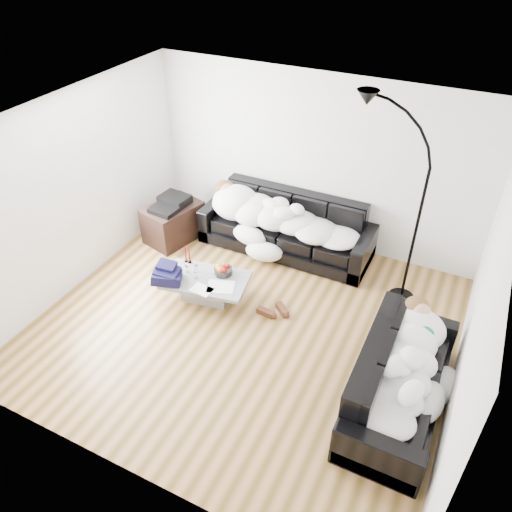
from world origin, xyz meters
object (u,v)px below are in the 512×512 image
at_px(wine_glass_b, 187,267).
at_px(candle_right, 189,255).
at_px(sleeper_back, 285,215).
at_px(coffee_table, 206,288).
at_px(wine_glass_a, 196,267).
at_px(wine_glass_c, 196,273).
at_px(sofa_back, 286,225).
at_px(av_cabinet, 173,222).
at_px(sofa_right, 401,378).
at_px(fruit_bowl, 223,269).
at_px(stereo, 171,202).
at_px(candle_left, 186,255).
at_px(shoes, 273,311).
at_px(sleeper_right, 405,363).
at_px(floor_lamp, 417,224).

height_order(wine_glass_b, candle_right, candle_right).
bearing_deg(sleeper_back, coffee_table, -108.87).
bearing_deg(wine_glass_a, wine_glass_c, -60.84).
relative_size(wine_glass_c, candle_right, 0.64).
bearing_deg(sleeper_back, sofa_back, 90.00).
distance_m(wine_glass_c, av_cabinet, 1.51).
xyz_separation_m(sofa_back, sofa_right, (2.22, -2.12, -0.02)).
relative_size(fruit_bowl, wine_glass_c, 1.47).
xyz_separation_m(candle_right, stereo, (-0.82, 0.81, 0.20)).
bearing_deg(candle_left, wine_glass_b, -53.51).
xyz_separation_m(coffee_table, fruit_bowl, (0.16, 0.20, 0.24)).
distance_m(sleeper_back, wine_glass_c, 1.66).
xyz_separation_m(wine_glass_b, av_cabinet, (-0.90, 1.00, -0.11)).
relative_size(sofa_back, shoes, 6.46).
height_order(sofa_right, stereo, sofa_right).
relative_size(sofa_back, sleeper_back, 1.18).
height_order(sleeper_right, wine_glass_a, sleeper_right).
relative_size(candle_left, shoes, 0.64).
bearing_deg(fruit_bowl, stereo, 148.83).
bearing_deg(sleeper_back, candle_left, -126.06).
xyz_separation_m(sofa_right, floor_lamp, (-0.34, 1.75, 0.79)).
xyz_separation_m(coffee_table, stereo, (-1.19, 1.01, 0.49)).
relative_size(sofa_back, coffee_table, 2.33).
bearing_deg(fruit_bowl, shoes, -6.44).
height_order(av_cabinet, stereo, stereo).
bearing_deg(floor_lamp, wine_glass_a, -174.98).
xyz_separation_m(sofa_right, candle_right, (-3.10, 0.81, 0.05)).
bearing_deg(floor_lamp, wine_glass_b, -174.61).
relative_size(sleeper_right, av_cabinet, 1.99).
height_order(sofa_back, sofa_right, sofa_back).
bearing_deg(wine_glass_a, sleeper_back, 63.68).
relative_size(wine_glass_a, stereo, 0.37).
relative_size(sleeper_back, floor_lamp, 0.92).
height_order(fruit_bowl, wine_glass_c, wine_glass_c).
relative_size(sleeper_back, wine_glass_a, 13.55).
relative_size(sofa_right, av_cabinet, 2.32).
height_order(sofa_right, shoes, sofa_right).
xyz_separation_m(fruit_bowl, candle_right, (-0.54, 0.01, 0.05)).
xyz_separation_m(sleeper_right, coffee_table, (-2.72, 0.60, -0.47)).
bearing_deg(coffee_table, candle_left, 155.36).
bearing_deg(av_cabinet, wine_glass_c, -29.93).
bearing_deg(coffee_table, floor_lamp, 25.89).
height_order(sofa_back, candle_right, sofa_back).
distance_m(fruit_bowl, stereo, 1.60).
relative_size(fruit_bowl, wine_glass_b, 1.58).
relative_size(sleeper_back, shoes, 5.46).
bearing_deg(sleeper_right, sofa_right, -180.00).
bearing_deg(sofa_right, floor_lamp, 11.09).
bearing_deg(av_cabinet, wine_glass_a, -28.24).
height_order(sleeper_right, av_cabinet, sleeper_right).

